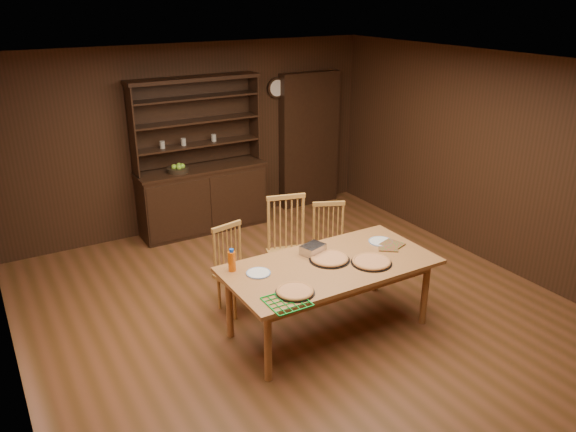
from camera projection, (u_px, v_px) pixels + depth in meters
floor at (304, 316)px, 6.02m from camera, size 6.00×6.00×0.00m
room_shell at (305, 175)px, 5.43m from camera, size 6.00×6.00×6.00m
china_hutch at (202, 190)px, 8.00m from camera, size 1.84×0.52×2.17m
doorway at (309, 140)px, 8.84m from camera, size 1.00×0.18×2.10m
wall_clock at (277, 88)px, 8.31m from camera, size 0.30×0.05×0.30m
dining_table at (330, 270)px, 5.53m from camera, size 2.09×1.05×0.75m
chair_left at (233, 265)px, 6.01m from camera, size 0.46×0.44×0.96m
chair_center at (288, 242)px, 6.31m from camera, size 0.57×0.55×1.14m
chair_right at (329, 241)px, 6.56m from camera, size 0.52×0.51×0.98m
pizza_left at (295, 291)px, 4.96m from camera, size 0.36×0.36×0.04m
pizza_right at (371, 262)px, 5.50m from camera, size 0.40×0.40×0.04m
pizza_center at (329, 259)px, 5.57m from camera, size 0.41×0.41×0.04m
cooling_rack at (287, 301)px, 4.82m from camera, size 0.44×0.44×0.02m
plate_left at (258, 273)px, 5.30m from camera, size 0.23×0.23×0.02m
plate_right at (381, 242)px, 5.97m from camera, size 0.26×0.26×0.02m
foil_dish at (313, 249)px, 5.70m from camera, size 0.28×0.23×0.10m
juice_bottle at (232, 261)px, 5.33m from camera, size 0.07×0.07×0.23m
pot_holder_a at (392, 245)px, 5.90m from camera, size 0.27×0.27×0.02m
pot_holder_b at (388, 247)px, 5.83m from camera, size 0.27×0.27×0.01m
fruit_bowl at (178, 169)px, 7.63m from camera, size 0.29×0.29×0.12m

